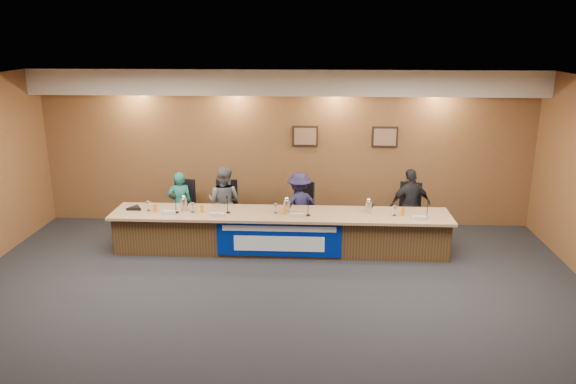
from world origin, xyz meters
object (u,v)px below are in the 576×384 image
at_px(panelist_d, 410,205).
at_px(speakerphone, 135,208).
at_px(dais_body, 281,233).
at_px(panelist_b, 224,202).
at_px(office_chair_d, 409,215).
at_px(carafe_mid, 287,207).
at_px(banner, 279,239).
at_px(office_chair_a, 182,211).
at_px(office_chair_b, 225,212).
at_px(carafe_left, 184,205).
at_px(carafe_right, 369,207).
at_px(panelist_a, 180,204).
at_px(panelist_c, 299,206).
at_px(office_chair_c, 299,213).

height_order(panelist_d, speakerphone, panelist_d).
bearing_deg(dais_body, panelist_b, 149.45).
xyz_separation_m(panelist_d, office_chair_d, (0.00, 0.10, -0.23)).
xyz_separation_m(office_chair_d, carafe_mid, (-2.32, -0.83, 0.39)).
relative_size(banner, office_chair_a, 4.58).
bearing_deg(dais_body, banner, -90.00).
relative_size(office_chair_b, carafe_left, 1.99).
bearing_deg(office_chair_a, office_chair_d, 9.24).
relative_size(panelist_b, panelist_d, 1.00).
height_order(carafe_mid, speakerphone, carafe_mid).
height_order(banner, office_chair_a, banner).
xyz_separation_m(panelist_b, carafe_right, (2.72, -0.65, 0.15)).
relative_size(panelist_a, panelist_c, 0.98).
bearing_deg(dais_body, carafe_mid, -25.39).
distance_m(office_chair_d, carafe_right, 1.19).
bearing_deg(panelist_b, panelist_c, -163.01).
bearing_deg(panelist_b, carafe_right, -176.38).
distance_m(panelist_a, carafe_mid, 2.26).
bearing_deg(office_chair_d, banner, -139.75).
xyz_separation_m(office_chair_d, carafe_left, (-4.18, -0.83, 0.39)).
bearing_deg(banner, speakerphone, 171.17).
bearing_deg(speakerphone, office_chair_c, 14.47).
bearing_deg(panelist_d, panelist_a, -16.76).
height_order(panelist_c, carafe_mid, panelist_c).
bearing_deg(carafe_right, panelist_d, 37.34).
distance_m(office_chair_a, office_chair_b, 0.87).
bearing_deg(panelist_d, office_chair_d, -106.76).
xyz_separation_m(office_chair_b, office_chair_c, (1.45, 0.00, 0.00)).
bearing_deg(banner, panelist_c, 74.04).
xyz_separation_m(panelist_d, office_chair_a, (-4.44, 0.10, -0.23)).
bearing_deg(speakerphone, panelist_b, 23.57).
xyz_separation_m(office_chair_d, speakerphone, (-5.11, -0.77, 0.30)).
bearing_deg(office_chair_b, carafe_right, -13.77).
bearing_deg(carafe_mid, office_chair_d, 19.64).
bearing_deg(office_chair_d, panelist_a, -164.50).
distance_m(banner, office_chair_c, 1.23).
distance_m(carafe_left, carafe_mid, 1.86).
relative_size(panelist_a, office_chair_d, 2.70).
distance_m(panelist_a, panelist_b, 0.87).
height_order(panelist_b, carafe_right, panelist_b).
bearing_deg(office_chair_b, panelist_c, -2.37).
relative_size(office_chair_a, office_chair_d, 1.00).
height_order(office_chair_a, speakerphone, speakerphone).
height_order(panelist_d, office_chair_b, panelist_d).
bearing_deg(banner, office_chair_a, 149.40).
distance_m(banner, panelist_d, 2.68).
xyz_separation_m(dais_body, office_chair_b, (-1.14, 0.77, 0.13)).
distance_m(panelist_d, office_chair_c, 2.14).
xyz_separation_m(office_chair_a, office_chair_c, (2.32, 0.00, 0.00)).
height_order(carafe_right, speakerphone, carafe_right).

